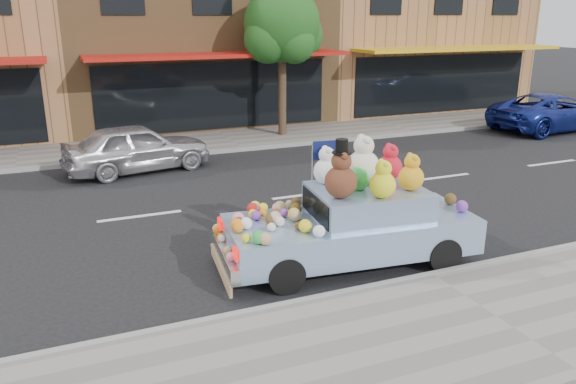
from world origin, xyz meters
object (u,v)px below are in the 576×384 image
street_tree (282,31)px  art_car (352,219)px  car_blue (552,112)px  car_silver (137,148)px

street_tree → art_car: street_tree is taller
street_tree → art_car: 11.19m
art_car → car_blue: bearing=36.9°
street_tree → car_blue: (9.91, -2.75, -3.00)m
street_tree → art_car: (-2.93, -10.40, -2.89)m
art_car → car_silver: bearing=114.5°
car_blue → street_tree: bearing=70.1°
street_tree → art_car: bearing=-105.7°
car_silver → car_blue: size_ratio=0.80×
car_silver → car_blue: bearing=-100.6°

